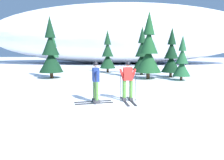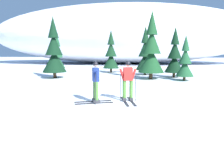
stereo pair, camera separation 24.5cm
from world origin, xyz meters
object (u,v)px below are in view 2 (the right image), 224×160
at_px(pine_tree_center_left, 111,55).
at_px(pine_tree_far_left, 57,56).
at_px(skier_red_jacket, 128,81).
at_px(pine_tree_right, 175,56).
at_px(skier_navy_jacket, 96,81).
at_px(pine_tree_left, 54,53).
at_px(pine_tree_center_right, 151,51).
at_px(pine_tree_far_right, 185,62).
at_px(pine_tree_center, 145,55).

bearing_deg(pine_tree_center_left, pine_tree_far_left, 179.91).
height_order(skier_red_jacket, pine_tree_right, pine_tree_right).
distance_m(skier_navy_jacket, pine_tree_left, 9.08).
bearing_deg(pine_tree_center_right, pine_tree_right, 32.24).
bearing_deg(skier_navy_jacket, pine_tree_right, 61.79).
relative_size(pine_tree_center_left, pine_tree_center_right, 0.82).
height_order(pine_tree_far_left, pine_tree_left, pine_tree_left).
relative_size(skier_red_jacket, pine_tree_far_right, 0.52).
xyz_separation_m(skier_red_jacket, pine_tree_far_left, (-7.59, 12.17, 0.75)).
bearing_deg(skier_red_jacket, pine_tree_center_left, 99.51).
distance_m(skier_navy_jacket, skier_red_jacket, 1.40).
height_order(pine_tree_far_left, pine_tree_center_right, pine_tree_center_right).
bearing_deg(pine_tree_far_left, pine_tree_far_right, -24.97).
xyz_separation_m(pine_tree_center_left, pine_tree_right, (5.60, -3.40, -0.06)).
bearing_deg(pine_tree_far_right, pine_tree_left, 177.21).
relative_size(pine_tree_left, pine_tree_center, 1.11).
distance_m(skier_red_jacket, pine_tree_center, 10.47).
xyz_separation_m(pine_tree_center_left, pine_tree_center, (3.30, -1.81, 0.05)).
distance_m(skier_red_jacket, pine_tree_center_left, 12.36).
bearing_deg(pine_tree_far_left, skier_navy_jacket, -63.56).
bearing_deg(pine_tree_center_left, pine_tree_left, -129.55).
height_order(pine_tree_left, pine_tree_far_right, pine_tree_left).
bearing_deg(pine_tree_center_left, pine_tree_right, -31.26).
distance_m(skier_navy_jacket, pine_tree_center, 11.10).
bearing_deg(skier_red_jacket, pine_tree_center, 83.05).
bearing_deg(pine_tree_right, pine_tree_left, -171.26).
relative_size(skier_red_jacket, pine_tree_center, 0.40).
bearing_deg(pine_tree_far_left, pine_tree_center_right, -26.93).
xyz_separation_m(pine_tree_center_right, pine_tree_far_right, (2.38, -0.72, -0.78)).
bearing_deg(pine_tree_center_left, pine_tree_center, -28.73).
xyz_separation_m(skier_red_jacket, pine_tree_center_left, (-2.04, 12.16, 0.87)).
xyz_separation_m(pine_tree_left, pine_tree_center, (7.33, 3.07, -0.21)).
distance_m(pine_tree_left, pine_tree_far_right, 10.06).
bearing_deg(skier_navy_jacket, pine_tree_center, 76.37).
xyz_separation_m(skier_red_jacket, pine_tree_center_right, (1.58, 7.50, 1.27)).
bearing_deg(pine_tree_far_right, pine_tree_far_left, 155.03).
distance_m(pine_tree_far_left, pine_tree_far_right, 12.75).
xyz_separation_m(skier_red_jacket, pine_tree_center, (1.26, 10.35, 0.93)).
relative_size(skier_navy_jacket, pine_tree_far_right, 0.53).
xyz_separation_m(pine_tree_far_left, pine_tree_left, (1.53, -4.89, 0.38)).
distance_m(pine_tree_center, pine_tree_center_right, 2.88).
relative_size(pine_tree_center_left, pine_tree_far_right, 1.28).
xyz_separation_m(pine_tree_left, pine_tree_center_right, (7.65, 0.23, 0.13)).
height_order(pine_tree_far_left, pine_tree_right, pine_tree_right).
height_order(pine_tree_center_left, pine_tree_right, pine_tree_center_left).
bearing_deg(pine_tree_far_right, pine_tree_center_left, 138.15).
bearing_deg(skier_red_jacket, pine_tree_center_right, 78.10).
distance_m(pine_tree_right, pine_tree_far_right, 2.04).
xyz_separation_m(skier_navy_jacket, skier_red_jacket, (1.35, 0.40, -0.02)).
bearing_deg(pine_tree_center_left, skier_navy_jacket, -86.85).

